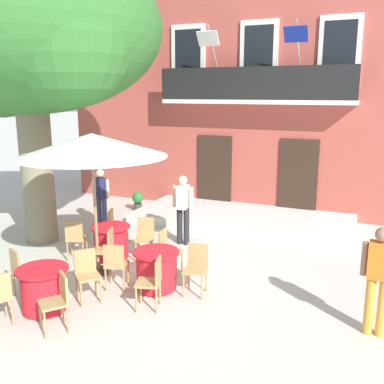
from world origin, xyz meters
name	(u,v)px	position (x,y,z in m)	size (l,w,h in m)	color
ground_plane	(165,266)	(0.00, 0.00, 0.00)	(120.00, 120.00, 0.00)	beige
building_facade	(274,88)	(0.55, 6.99, 3.75)	(13.00, 5.09, 7.50)	#B24C42
entrance_step_platform	(242,219)	(0.55, 3.70, 0.12)	(6.00, 2.60, 0.25)	silver
plane_tree	(25,37)	(-3.64, 0.33, 4.83)	(6.41, 5.63, 6.85)	#7F755B
cafe_table_near_tree	(44,289)	(-0.97, -2.54, 0.39)	(0.86, 0.86, 0.76)	red
cafe_chair_near_tree_1	(58,298)	(-0.33, -2.93, 0.53)	(0.56, 0.56, 0.91)	tan
cafe_chair_near_tree_2	(87,272)	(-0.55, -1.91, 0.53)	(0.56, 0.56, 0.91)	tan
cafe_chair_near_tree_3	(22,269)	(-1.68, -2.29, 0.53)	(0.53, 0.53, 0.91)	tan
cafe_table_middle	(156,270)	(0.37, -1.05, 0.39)	(0.86, 0.86, 0.76)	red
cafe_chair_middle_0	(152,280)	(0.67, -1.75, 0.53)	(0.50, 0.50, 0.91)	tan
cafe_chair_middle_1	(196,266)	(1.11, -0.88, 0.53)	(0.45, 0.45, 0.91)	tan
cafe_chair_middle_2	(168,249)	(0.24, -0.31, 0.53)	(0.43, 0.43, 0.91)	tan
cafe_chair_middle_3	(115,263)	(-0.32, -1.36, 0.53)	(0.50, 0.50, 0.91)	tan
cafe_table_front	(111,242)	(-1.28, -0.08, 0.39)	(0.86, 0.86, 0.76)	red
cafe_chair_front_0	(145,235)	(-0.60, 0.26, 0.53)	(0.52, 0.52, 0.91)	tan
cafe_chair_front_1	(115,226)	(-1.60, 0.60, 0.53)	(0.51, 0.51, 0.91)	tan
cafe_chair_front_2	(76,237)	(-1.94, -0.45, 0.53)	(0.52, 0.52, 0.91)	tan
cafe_chair_front_3	(106,248)	(-0.94, -0.76, 0.53)	(0.52, 0.52, 0.91)	tan
cafe_umbrella	(92,146)	(-1.07, -0.86, 2.61)	(2.90, 2.90, 2.85)	#997A56
ground_planter_left	(138,200)	(-2.79, 3.66, 0.34)	(0.33, 0.33, 0.60)	#47423D
pedestrian_near_entrance	(379,275)	(4.15, -1.12, 0.97)	(0.53, 0.23, 1.71)	gold
pedestrian_mid_plaza	(183,206)	(-0.22, 1.44, 0.96)	(0.53, 0.35, 1.69)	#232328
pedestrian_by_tree	(101,195)	(-2.82, 1.78, 0.91)	(0.53, 0.36, 1.61)	#384260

